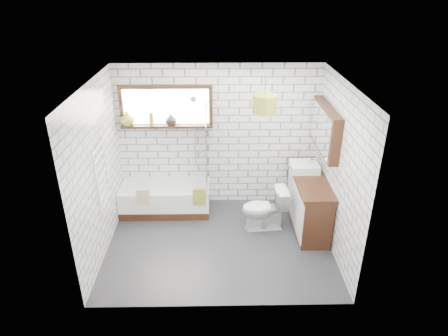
{
  "coord_description": "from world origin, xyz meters",
  "views": [
    {
      "loc": [
        -0.01,
        -5.05,
        3.78
      ],
      "look_at": [
        0.08,
        0.25,
        1.18
      ],
      "focal_mm": 32.0,
      "sensor_mm": 36.0,
      "label": 1
    }
  ],
  "objects_px": {
    "bathtub": "(165,198)",
    "toilet": "(264,209)",
    "basin": "(304,167)",
    "pendant": "(264,104)",
    "vanity": "(308,200)"
  },
  "relations": [
    {
      "from": "bathtub",
      "to": "pendant",
      "type": "distance_m",
      "value": 2.5
    },
    {
      "from": "basin",
      "to": "toilet",
      "type": "bearing_deg",
      "value": -151.68
    },
    {
      "from": "vanity",
      "to": "pendant",
      "type": "height_order",
      "value": "pendant"
    },
    {
      "from": "bathtub",
      "to": "vanity",
      "type": "relative_size",
      "value": 1.0
    },
    {
      "from": "pendant",
      "to": "toilet",
      "type": "bearing_deg",
      "value": -20.58
    },
    {
      "from": "toilet",
      "to": "bathtub",
      "type": "bearing_deg",
      "value": -113.57
    },
    {
      "from": "basin",
      "to": "toilet",
      "type": "xyz_separation_m",
      "value": [
        -0.67,
        -0.36,
        -0.57
      ]
    },
    {
      "from": "basin",
      "to": "pendant",
      "type": "distance_m",
      "value": 1.42
    },
    {
      "from": "bathtub",
      "to": "basin",
      "type": "xyz_separation_m",
      "value": [
        2.33,
        -0.2,
        0.69
      ]
    },
    {
      "from": "toilet",
      "to": "pendant",
      "type": "height_order",
      "value": "pendant"
    },
    {
      "from": "basin",
      "to": "toilet",
      "type": "height_order",
      "value": "basin"
    },
    {
      "from": "toilet",
      "to": "pendant",
      "type": "relative_size",
      "value": 2.08
    },
    {
      "from": "bathtub",
      "to": "toilet",
      "type": "xyz_separation_m",
      "value": [
        1.66,
        -0.56,
        0.12
      ]
    },
    {
      "from": "bathtub",
      "to": "pendant",
      "type": "height_order",
      "value": "pendant"
    },
    {
      "from": "bathtub",
      "to": "basin",
      "type": "relative_size",
      "value": 3.37
    }
  ]
}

